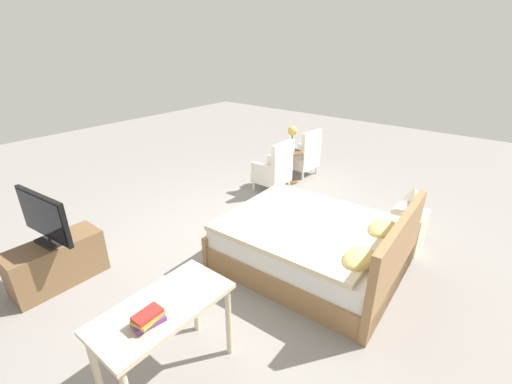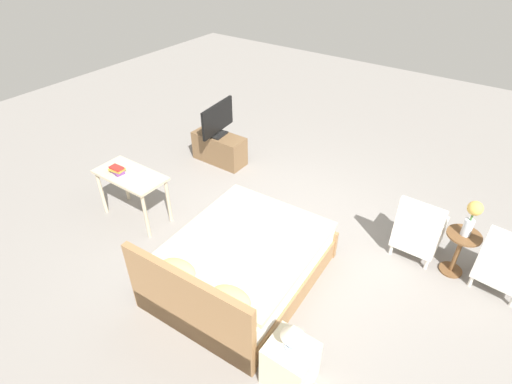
{
  "view_description": "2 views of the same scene",
  "coord_description": "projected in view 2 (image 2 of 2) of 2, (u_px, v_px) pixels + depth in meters",
  "views": [
    {
      "loc": [
        3.07,
        2.56,
        2.53
      ],
      "look_at": [
        -0.05,
        0.06,
        0.73
      ],
      "focal_mm": 24.0,
      "sensor_mm": 36.0,
      "label": 1
    },
    {
      "loc": [
        -2.12,
        3.58,
        3.76
      ],
      "look_at": [
        0.3,
        0.16,
        0.76
      ],
      "focal_mm": 28.0,
      "sensor_mm": 36.0,
      "label": 2
    }
  ],
  "objects": [
    {
      "name": "table_lamp",
      "position": [
        293.0,
        333.0,
        3.47
      ],
      "size": [
        0.22,
        0.22,
        0.33
      ],
      "color": "#9EADC6",
      "rests_on": "nightstand"
    },
    {
      "name": "armchair_by_window_right",
      "position": [
        418.0,
        232.0,
        5.1
      ],
      "size": [
        0.55,
        0.55,
        0.92
      ],
      "color": "white",
      "rests_on": "ground_plane"
    },
    {
      "name": "tv_stand",
      "position": [
        219.0,
        148.0,
        7.1
      ],
      "size": [
        0.96,
        0.4,
        0.52
      ],
      "color": "brown",
      "rests_on": "ground_plane"
    },
    {
      "name": "flower_vase",
      "position": [
        472.0,
        215.0,
        4.54
      ],
      "size": [
        0.17,
        0.17,
        0.48
      ],
      "color": "silver",
      "rests_on": "side_table"
    },
    {
      "name": "nightstand",
      "position": [
        290.0,
        364.0,
        3.75
      ],
      "size": [
        0.44,
        0.41,
        0.52
      ],
      "color": "beige",
      "rests_on": "ground_plane"
    },
    {
      "name": "armchair_by_window_left",
      "position": [
        504.0,
        265.0,
        4.63
      ],
      "size": [
        0.59,
        0.59,
        0.92
      ],
      "color": "white",
      "rests_on": "ground_plane"
    },
    {
      "name": "bed",
      "position": [
        240.0,
        264.0,
        4.74
      ],
      "size": [
        1.68,
        2.07,
        0.96
      ],
      "color": "#997047",
      "rests_on": "ground_plane"
    },
    {
      "name": "vanity_desk",
      "position": [
        131.0,
        181.0,
        5.59
      ],
      "size": [
        1.04,
        0.52,
        0.75
      ],
      "color": "beige",
      "rests_on": "ground_plane"
    },
    {
      "name": "tv_flatscreen",
      "position": [
        218.0,
        119.0,
        6.77
      ],
      "size": [
        0.23,
        0.86,
        0.58
      ],
      "color": "black",
      "rests_on": "tv_stand"
    },
    {
      "name": "ground_plane",
      "position": [
        280.0,
        238.0,
        5.56
      ],
      "size": [
        16.0,
        16.0,
        0.0
      ],
      "primitive_type": "plane",
      "color": "gray"
    },
    {
      "name": "book_stack",
      "position": [
        117.0,
        170.0,
        5.52
      ],
      "size": [
        0.23,
        0.16,
        0.09
      ],
      "color": "#66387A",
      "rests_on": "vanity_desk"
    },
    {
      "name": "side_table",
      "position": [
        459.0,
        249.0,
        4.84
      ],
      "size": [
        0.4,
        0.4,
        0.61
      ],
      "color": "brown",
      "rests_on": "ground_plane"
    }
  ]
}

